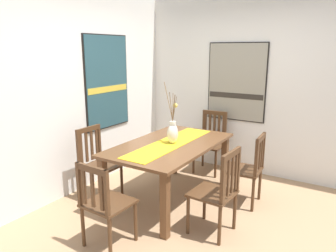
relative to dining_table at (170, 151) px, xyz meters
name	(u,v)px	position (x,y,z in m)	size (l,w,h in m)	color
ground_plane	(200,224)	(-0.33, -0.59, -0.66)	(6.40, 6.40, 0.03)	#A37F5B
wall_back	(75,91)	(-0.33, 1.27, 0.71)	(6.40, 0.12, 2.70)	silver
wall_side	(257,86)	(1.53, -0.59, 0.71)	(0.12, 6.40, 2.70)	silver
dining_table	(170,151)	(0.00, 0.00, 0.00)	(1.72, 0.99, 0.75)	brown
table_runner	(170,143)	(0.00, 0.00, 0.11)	(1.58, 0.36, 0.01)	gold
centerpiece_vase	(173,132)	(0.01, -0.03, 0.26)	(0.24, 0.24, 0.74)	silver
chair_0	(248,168)	(0.40, -0.86, -0.18)	(0.45, 0.45, 0.89)	#4C301C
chair_1	(104,203)	(-1.20, 0.00, -0.18)	(0.44, 0.44, 0.87)	#4C301C
chair_2	(97,162)	(-0.45, 0.82, -0.16)	(0.42, 0.42, 0.93)	#4C301C
chair_3	(218,191)	(-0.42, -0.82, -0.16)	(0.44, 0.44, 0.93)	#4C301C
chair_4	(211,141)	(1.19, -0.02, -0.15)	(0.44, 0.44, 0.94)	#4C301C
painting_on_back_wall	(107,82)	(0.21, 1.20, 0.78)	(0.87, 0.05, 1.33)	black
painting_on_side_wall	(237,82)	(1.46, -0.29, 0.75)	(0.05, 0.92, 1.18)	black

